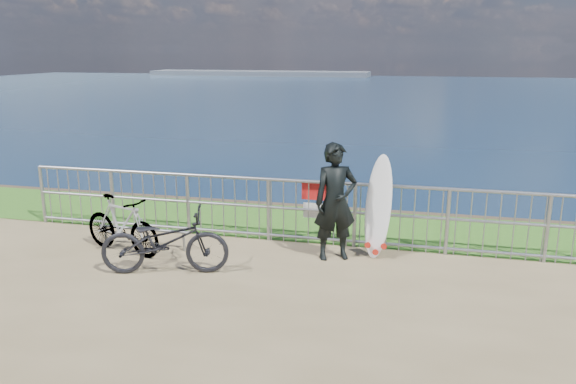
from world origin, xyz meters
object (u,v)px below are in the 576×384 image
(surfer, at_px, (335,202))
(surfboard, at_px, (378,210))
(bicycle_near, at_px, (165,241))
(bicycle_far, at_px, (122,225))

(surfer, distance_m, surfboard, 0.72)
(bicycle_near, relative_size, bicycle_far, 1.18)
(surfer, height_order, surfboard, surfer)
(surfer, height_order, bicycle_far, surfer)
(surfboard, xyz_separation_m, bicycle_near, (-3.01, -1.47, -0.27))
(bicycle_far, bearing_deg, surfer, -63.12)
(surfboard, distance_m, bicycle_far, 4.16)
(surfboard, height_order, bicycle_far, surfboard)
(surfer, xyz_separation_m, bicycle_far, (-3.42, -0.58, -0.45))
(surfboard, relative_size, bicycle_near, 0.88)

